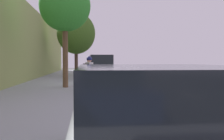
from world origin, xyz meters
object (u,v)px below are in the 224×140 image
object	(u,v)px
parked_pickup_white_second	(97,67)
street_tree_near_cyclist	(76,33)
pedestrian_on_phone	(65,65)
fire_hydrant	(77,79)
parked_suv_black_nearest	(94,65)
street_tree_mid_block	(65,6)
bicycle_at_curb	(93,85)
cyclist_with_backpack	(89,70)
parked_suv_grey_mid	(100,67)

from	to	relation	value
parked_pickup_white_second	street_tree_near_cyclist	world-z (taller)	street_tree_near_cyclist
parked_pickup_white_second	pedestrian_on_phone	world-z (taller)	parked_pickup_white_second
pedestrian_on_phone	fire_hydrant	bearing A→B (deg)	97.91
parked_suv_black_nearest	street_tree_mid_block	xyz separation A→B (m)	(1.92, 19.91, 3.40)
bicycle_at_curb	fire_hydrant	distance (m)	2.06
bicycle_at_curb	pedestrian_on_phone	bearing A→B (deg)	-79.85
street_tree_mid_block	fire_hydrant	distance (m)	3.95
street_tree_near_cyclist	street_tree_mid_block	world-z (taller)	street_tree_near_cyclist
parked_suv_black_nearest	street_tree_mid_block	size ratio (longest dim) A/B	0.85
bicycle_at_curb	street_tree_mid_block	xyz separation A→B (m)	(1.47, -1.32, 4.05)
parked_suv_black_nearest	cyclist_with_backpack	world-z (taller)	parked_suv_black_nearest
parked_suv_grey_mid	street_tree_mid_block	xyz separation A→B (m)	(2.14, 6.16, 3.40)
street_tree_near_cyclist	fire_hydrant	bearing A→B (deg)	93.09
bicycle_at_curb	street_tree_near_cyclist	world-z (taller)	street_tree_near_cyclist
parked_pickup_white_second	cyclist_with_backpack	world-z (taller)	parked_pickup_white_second
street_tree_mid_block	fire_hydrant	bearing A→B (deg)	-137.27
pedestrian_on_phone	fire_hydrant	distance (m)	14.25
street_tree_near_cyclist	fire_hydrant	xyz separation A→B (m)	(-0.57, 10.62, -3.62)
parked_suv_grey_mid	pedestrian_on_phone	xyz separation A→B (m)	(3.52, -8.48, 0.08)
parked_suv_black_nearest	fire_hydrant	xyz separation A→B (m)	(1.35, 19.38, -0.47)
cyclist_with_backpack	fire_hydrant	xyz separation A→B (m)	(0.68, -1.41, -0.54)
parked_pickup_white_second	cyclist_with_backpack	bearing A→B (deg)	86.51
parked_pickup_white_second	bicycle_at_curb	world-z (taller)	parked_pickup_white_second
parked_suv_black_nearest	street_tree_mid_block	world-z (taller)	street_tree_mid_block
parked_suv_grey_mid	bicycle_at_curb	size ratio (longest dim) A/B	3.73
street_tree_mid_block	parked_suv_grey_mid	bearing A→B (deg)	-109.14
parked_pickup_white_second	pedestrian_on_phone	size ratio (longest dim) A/B	3.15
street_tree_near_cyclist	pedestrian_on_phone	world-z (taller)	street_tree_near_cyclist
parked_suv_black_nearest	fire_hydrant	world-z (taller)	parked_suv_black_nearest
cyclist_with_backpack	street_tree_mid_block	size ratio (longest dim) A/B	0.31
parked_suv_black_nearest	pedestrian_on_phone	distance (m)	6.23
street_tree_near_cyclist	street_tree_mid_block	xyz separation A→B (m)	(0.00, 11.15, 0.24)
parked_suv_grey_mid	fire_hydrant	distance (m)	5.86
street_tree_near_cyclist	pedestrian_on_phone	xyz separation A→B (m)	(1.39, -3.49, -3.08)
street_tree_mid_block	bicycle_at_curb	bearing A→B (deg)	138.14
parked_suv_black_nearest	street_tree_near_cyclist	bearing A→B (deg)	77.61
bicycle_at_curb	parked_suv_grey_mid	bearing A→B (deg)	-95.10
parked_suv_black_nearest	bicycle_at_curb	distance (m)	21.24
street_tree_mid_block	fire_hydrant	size ratio (longest dim) A/B	6.77
parked_pickup_white_second	pedestrian_on_phone	xyz separation A→B (m)	(3.53, -0.86, 0.21)
parked_pickup_white_second	parked_suv_grey_mid	size ratio (longest dim) A/B	1.13
cyclist_with_backpack	street_tree_near_cyclist	size ratio (longest dim) A/B	0.29
parked_pickup_white_second	bicycle_at_curb	size ratio (longest dim) A/B	4.23
parked_suv_grey_mid	street_tree_mid_block	bearing A→B (deg)	70.86
parked_pickup_white_second	fire_hydrant	xyz separation A→B (m)	(1.57, 13.25, -0.34)
fire_hydrant	cyclist_with_backpack	bearing A→B (deg)	115.63
parked_pickup_white_second	bicycle_at_curb	bearing A→B (deg)	87.45
fire_hydrant	street_tree_mid_block	bearing A→B (deg)	42.73
parked_suv_black_nearest	bicycle_at_curb	bearing A→B (deg)	88.77
parked_suv_grey_mid	street_tree_near_cyclist	distance (m)	6.28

